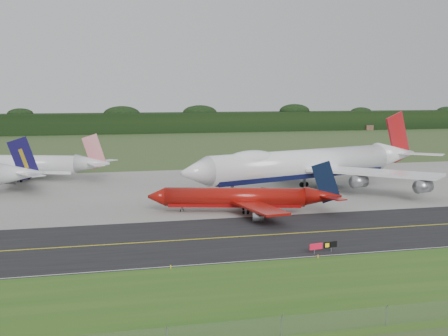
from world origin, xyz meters
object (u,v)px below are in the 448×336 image
jet_ba_747 (309,164)px  taxiway_sign (323,246)px  jet_red_737 (245,198)px  jet_star_tail (22,165)px

jet_ba_747 → taxiway_sign: jet_ba_747 is taller
jet_red_737 → jet_star_tail: (-48.06, 60.48, 1.47)m
jet_star_tail → taxiway_sign: size_ratio=9.98×
jet_ba_747 → jet_red_737: jet_ba_747 is taller
jet_red_737 → taxiway_sign: 35.07m
jet_ba_747 → jet_red_737: bearing=-134.2°
taxiway_sign → jet_star_tail: bearing=117.9°
jet_ba_747 → jet_red_737: size_ratio=1.90×
jet_ba_747 → jet_star_tail: jet_ba_747 is taller
jet_red_737 → taxiway_sign: size_ratio=8.00×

